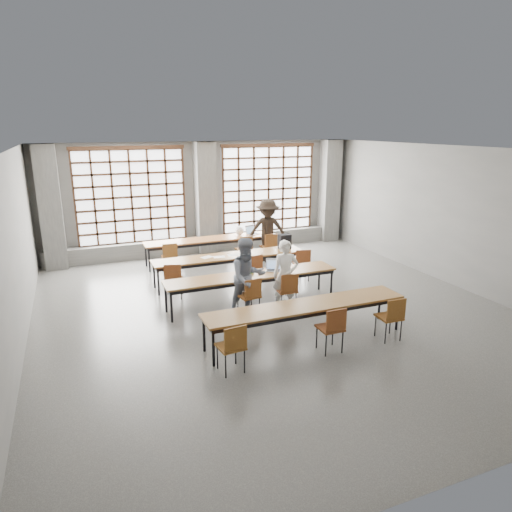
{
  "coord_description": "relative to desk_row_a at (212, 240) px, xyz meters",
  "views": [
    {
      "loc": [
        -3.93,
        -8.64,
        3.98
      ],
      "look_at": [
        -0.25,
        0.4,
        1.17
      ],
      "focal_mm": 32.0,
      "sensor_mm": 36.0,
      "label": 1
    }
  ],
  "objects": [
    {
      "name": "floor",
      "position": [
        0.17,
        -4.09,
        -0.66
      ],
      "size": [
        11.0,
        11.0,
        0.0
      ],
      "primitive_type": "plane",
      "color": "#51514E",
      "rests_on": "ground"
    },
    {
      "name": "ceiling",
      "position": [
        0.17,
        -4.09,
        2.84
      ],
      "size": [
        11.0,
        11.0,
        0.0
      ],
      "primitive_type": "plane",
      "rotation": [
        3.14,
        0.0,
        0.0
      ],
      "color": "silver",
      "rests_on": "floor"
    },
    {
      "name": "wall_back",
      "position": [
        0.17,
        1.41,
        1.09
      ],
      "size": [
        10.0,
        0.0,
        10.0
      ],
      "primitive_type": "plane",
      "rotation": [
        1.57,
        0.0,
        0.0
      ],
      "color": "#5D5D5B",
      "rests_on": "floor"
    },
    {
      "name": "wall_front",
      "position": [
        0.17,
        -9.59,
        1.09
      ],
      "size": [
        10.0,
        0.0,
        10.0
      ],
      "primitive_type": "plane",
      "rotation": [
        -1.57,
        0.0,
        0.0
      ],
      "color": "#5D5D5B",
      "rests_on": "floor"
    },
    {
      "name": "wall_left",
      "position": [
        -4.83,
        -4.09,
        1.09
      ],
      "size": [
        0.0,
        11.0,
        11.0
      ],
      "primitive_type": "plane",
      "rotation": [
        1.57,
        0.0,
        1.57
      ],
      "color": "#5D5D5B",
      "rests_on": "floor"
    },
    {
      "name": "wall_right",
      "position": [
        5.17,
        -4.09,
        1.09
      ],
      "size": [
        0.0,
        11.0,
        11.0
      ],
      "primitive_type": "plane",
      "rotation": [
        1.57,
        0.0,
        -1.57
      ],
      "color": "#5D5D5B",
      "rests_on": "floor"
    },
    {
      "name": "column_left",
      "position": [
        -4.33,
        1.13,
        1.09
      ],
      "size": [
        0.6,
        0.55,
        3.5
      ],
      "primitive_type": "cube",
      "color": "#52524F",
      "rests_on": "floor"
    },
    {
      "name": "column_mid",
      "position": [
        0.17,
        1.13,
        1.09
      ],
      "size": [
        0.6,
        0.55,
        3.5
      ],
      "primitive_type": "cube",
      "color": "#52524F",
      "rests_on": "floor"
    },
    {
      "name": "column_right",
      "position": [
        4.67,
        1.13,
        1.09
      ],
      "size": [
        0.6,
        0.55,
        3.5
      ],
      "primitive_type": "cube",
      "color": "#52524F",
      "rests_on": "floor"
    },
    {
      "name": "window_left",
      "position": [
        -2.08,
        1.33,
        1.24
      ],
      "size": [
        3.32,
        0.12,
        3.0
      ],
      "color": "white",
      "rests_on": "wall_back"
    },
    {
      "name": "window_right",
      "position": [
        2.42,
        1.33,
        1.24
      ],
      "size": [
        3.32,
        0.12,
        3.0
      ],
      "color": "white",
      "rests_on": "wall_back"
    },
    {
      "name": "sill_ledge",
      "position": [
        0.17,
        1.21,
        -0.41
      ],
      "size": [
        9.8,
        0.35,
        0.5
      ],
      "primitive_type": "cube",
      "color": "#52524F",
      "rests_on": "floor"
    },
    {
      "name": "desk_row_a",
      "position": [
        0.0,
        0.0,
        0.0
      ],
      "size": [
        4.0,
        0.7,
        0.73
      ],
      "color": "brown",
      "rests_on": "floor"
    },
    {
      "name": "desk_row_b",
      "position": [
        -0.11,
        -1.94,
        0.0
      ],
      "size": [
        4.0,
        0.7,
        0.73
      ],
      "color": "brown",
      "rests_on": "floor"
    },
    {
      "name": "desk_row_c",
      "position": [
        -0.15,
        -3.62,
        0.0
      ],
      "size": [
        4.0,
        0.7,
        0.73
      ],
      "color": "brown",
      "rests_on": "floor"
    },
    {
      "name": "desk_row_d",
      "position": [
        0.13,
        -5.69,
        0.0
      ],
      "size": [
        4.0,
        0.7,
        0.73
      ],
      "color": "brown",
      "rests_on": "floor"
    },
    {
      "name": "chair_back_left",
      "position": [
        -1.41,
        -0.63,
        -0.13
      ],
      "size": [
        0.45,
        0.45,
        0.88
      ],
      "color": "brown",
      "rests_on": "floor"
    },
    {
      "name": "chair_back_mid",
      "position": [
        0.81,
        -0.63,
        -0.13
      ],
      "size": [
        0.45,
        0.46,
        0.88
      ],
      "color": "brown",
      "rests_on": "floor"
    },
    {
      "name": "chair_back_right",
      "position": [
        1.6,
        -0.63,
        -0.13
      ],
      "size": [
        0.43,
        0.43,
        0.88
      ],
      "color": "brown",
      "rests_on": "floor"
    },
    {
      "name": "chair_mid_left",
      "position": [
        -1.73,
        -2.57,
        -0.13
      ],
      "size": [
        0.52,
        0.52,
        0.88
      ],
      "color": "maroon",
      "rests_on": "floor"
    },
    {
      "name": "chair_mid_centre",
      "position": [
        0.3,
        -2.57,
        -0.13
      ],
      "size": [
        0.46,
        0.46,
        0.88
      ],
      "color": "brown",
      "rests_on": "floor"
    },
    {
      "name": "chair_mid_right",
      "position": [
        1.68,
        -2.57,
        -0.13
      ],
      "size": [
        0.5,
        0.5,
        0.88
      ],
      "color": "brown",
      "rests_on": "floor"
    },
    {
      "name": "chair_front_left",
      "position": [
        -0.44,
        -4.25,
        -0.13
      ],
      "size": [
        0.48,
        0.48,
        0.88
      ],
      "color": "brown",
      "rests_on": "floor"
    },
    {
      "name": "chair_front_right",
      "position": [
        0.44,
        -4.25,
        -0.13
      ],
      "size": [
        0.46,
        0.46,
        0.88
      ],
      "color": "brown",
      "rests_on": "floor"
    },
    {
      "name": "chair_near_left",
      "position": [
        -1.56,
        -6.31,
        -0.13
      ],
      "size": [
        0.46,
        0.46,
        0.88
      ],
      "color": "brown",
      "rests_on": "floor"
    },
    {
      "name": "chair_near_mid",
      "position": [
        0.33,
        -6.32,
        -0.13
      ],
      "size": [
        0.42,
        0.43,
        0.88
      ],
      "color": "maroon",
      "rests_on": "floor"
    },
    {
      "name": "chair_near_right",
      "position": [
        1.62,
        -6.32,
        -0.13
      ],
      "size": [
        0.44,
        0.44,
        0.88
      ],
      "color": "brown",
      "rests_on": "floor"
    },
    {
      "name": "student_male",
      "position": [
        0.45,
        -4.12,
        0.12
      ],
      "size": [
        0.66,
        0.52,
        1.57
      ],
      "primitive_type": "imported",
      "rotation": [
        0.0,
        0.0,
        -0.29
      ],
      "color": "white",
      "rests_on": "floor"
    },
    {
      "name": "student_female",
      "position": [
        -0.45,
        -4.12,
        0.19
      ],
      "size": [
        0.88,
        0.71,
        1.71
      ],
      "primitive_type": "imported",
      "rotation": [
        0.0,
        0.0,
        0.07
      ],
      "color": "navy",
      "rests_on": "floor"
    },
    {
      "name": "student_back",
      "position": [
        1.6,
        -0.5,
        0.28
      ],
      "size": [
        1.38,
        1.09,
        1.88
      ],
      "primitive_type": "imported",
      "rotation": [
        0.0,
        0.0,
        -0.37
      ],
      "color": "black",
      "rests_on": "floor"
    },
    {
      "name": "laptop_front",
      "position": [
        0.43,
        -3.52,
        0.13
      ],
      "size": [
        0.46,
        0.44,
        0.26
      ],
      "color": "#BABABF",
      "rests_on": "desk_row_c"
    },
    {
      "name": "laptop_back",
      "position": [
        1.33,
        0.11,
        0.13
      ],
      "size": [
        0.45,
        0.41,
        0.26
      ],
      "color": "#A9A9AD",
      "rests_on": "desk_row_a"
    },
    {
      "name": "mouse",
      "position": [
        0.8,
        -3.64,
        0.08
      ],
      "size": [
        0.1,
        0.07,
        0.04
      ],
      "primitive_type": "ellipsoid",
      "rotation": [
        0.0,
        0.0,
        -0.07
      ],
      "color": "white",
      "rests_on": "desk_row_c"
    },
    {
      "name": "green_box",
      "position": [
        -0.2,
        -3.54,
        0.11
      ],
      "size": [
        0.27,
        0.18,
        0.09
      ],
      "primitive_type": "cube",
      "rotation": [
        0.0,
        0.0,
        0.38
      ],
      "color": "#297E38",
      "rests_on": "desk_row_c"
    },
    {
      "name": "phone",
      "position": [
        0.03,
        -3.72,
        0.07
      ],
      "size": [
        0.14,
        0.09,
        0.01
      ],
      "primitive_type": "cube",
      "rotation": [
        0.0,
        0.0,
        0.24
      ],
      "color": "black",
      "rests_on": "desk_row_c"
    },
    {
      "name": "paper_sheet_a",
      "position": [
        -0.71,
        -1.89,
        0.07
      ],
      "size": [
        0.35,
        0.3,
        0.0
      ],
      "primitive_type": "cube",
      "rotation": [
        0.0,
        0.0,
        0.38
      ],
      "color": "white",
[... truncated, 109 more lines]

